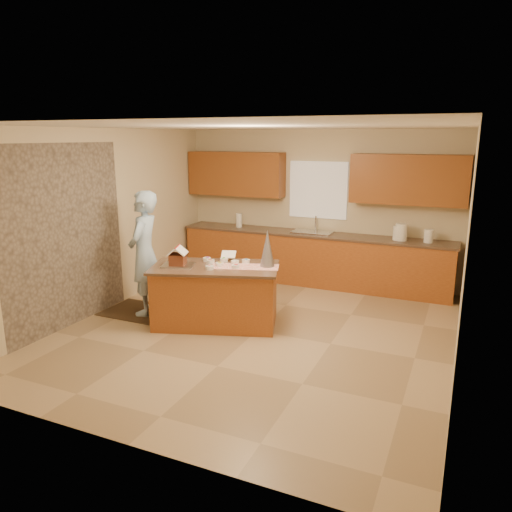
{
  "coord_description": "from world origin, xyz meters",
  "views": [
    {
      "loc": [
        2.48,
        -5.66,
        2.58
      ],
      "look_at": [
        -0.1,
        0.2,
        1.0
      ],
      "focal_mm": 34.11,
      "sensor_mm": 36.0,
      "label": 1
    }
  ],
  "objects_px": {
    "island_base": "(216,297)",
    "boy": "(144,253)",
    "tinsel_tree": "(267,249)",
    "gingerbread_house": "(178,258)"
  },
  "relations": [
    {
      "from": "island_base",
      "to": "gingerbread_house",
      "type": "height_order",
      "value": "gingerbread_house"
    },
    {
      "from": "island_base",
      "to": "gingerbread_house",
      "type": "bearing_deg",
      "value": -174.81
    },
    {
      "from": "tinsel_tree",
      "to": "boy",
      "type": "distance_m",
      "value": 1.85
    },
    {
      "from": "boy",
      "to": "gingerbread_house",
      "type": "bearing_deg",
      "value": 61.48
    },
    {
      "from": "island_base",
      "to": "boy",
      "type": "relative_size",
      "value": 0.91
    },
    {
      "from": "island_base",
      "to": "boy",
      "type": "distance_m",
      "value": 1.26
    },
    {
      "from": "boy",
      "to": "island_base",
      "type": "bearing_deg",
      "value": 77.2
    },
    {
      "from": "tinsel_tree",
      "to": "gingerbread_house",
      "type": "height_order",
      "value": "tinsel_tree"
    },
    {
      "from": "tinsel_tree",
      "to": "gingerbread_house",
      "type": "bearing_deg",
      "value": -157.3
    },
    {
      "from": "island_base",
      "to": "gingerbread_house",
      "type": "xyz_separation_m",
      "value": [
        -0.47,
        -0.2,
        0.56
      ]
    }
  ]
}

